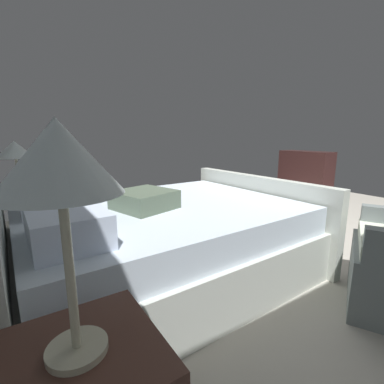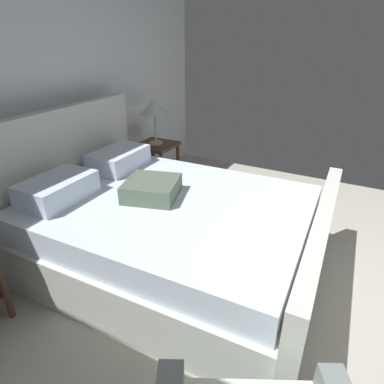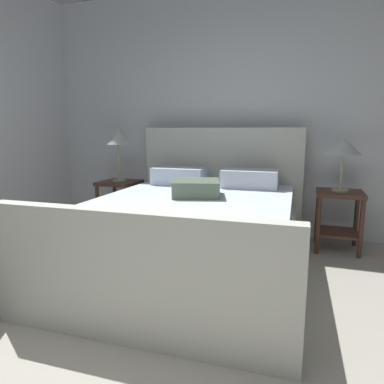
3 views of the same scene
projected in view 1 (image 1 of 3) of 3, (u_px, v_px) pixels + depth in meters
The scene contains 6 objects.
ground_plane at pixel (287, 232), 3.41m from camera, with size 4.81×6.26×0.02m, color #ADA799.
bed at pixel (157, 238), 2.22m from camera, with size 1.88×2.39×1.23m.
nightstand_right at pixel (23, 214), 2.74m from camera, with size 0.44×0.44×0.60m.
table_lamp_right at pixel (15, 151), 2.61m from camera, with size 0.34×0.34×0.53m.
table_lamp_left at pixel (59, 165), 0.63m from camera, with size 0.29×0.29×0.62m.
dresser at pixel (305, 169), 6.21m from camera, with size 1.17×0.46×0.84m.
Camera 1 is at (-2.05, 2.78, 1.17)m, focal length 25.36 mm.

